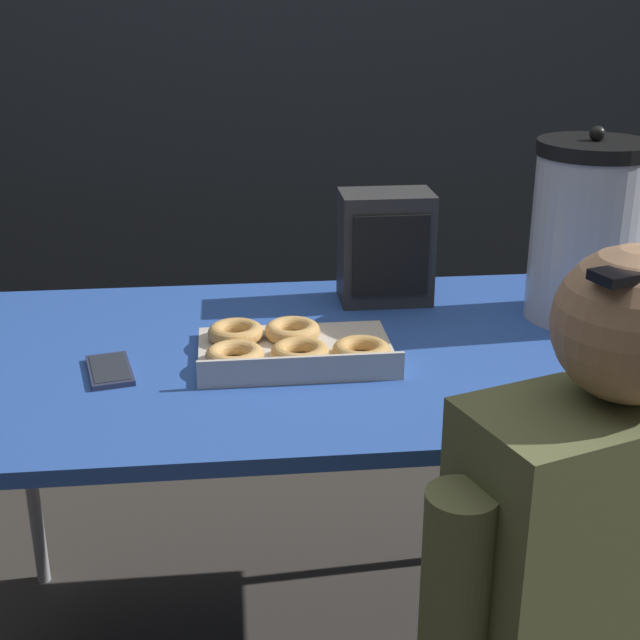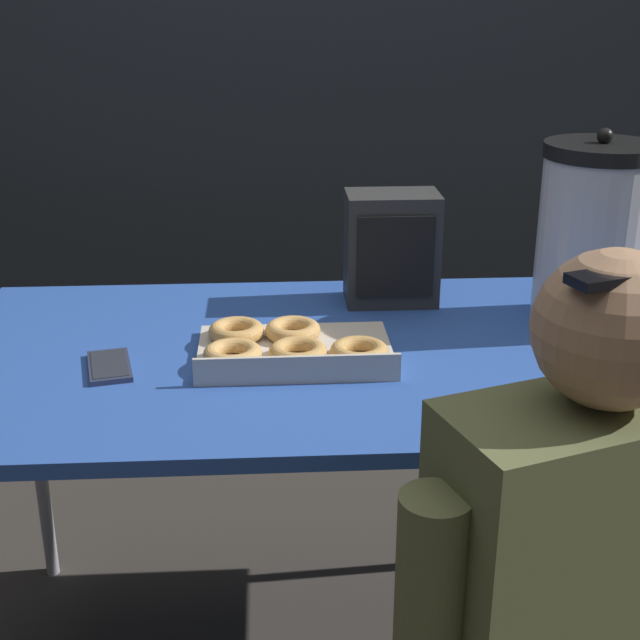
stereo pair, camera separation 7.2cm
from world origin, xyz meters
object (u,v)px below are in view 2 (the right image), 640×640
at_px(cell_phone, 109,366).
at_px(space_heater, 392,248).
at_px(coffee_urn, 594,235).
at_px(donut_box, 289,348).

relative_size(cell_phone, space_heater, 0.63).
height_order(cell_phone, space_heater, space_heater).
distance_m(coffee_urn, space_heater, 0.41).
relative_size(coffee_urn, space_heater, 1.65).
bearing_deg(cell_phone, space_heater, 18.06).
height_order(coffee_urn, cell_phone, coffee_urn).
bearing_deg(donut_box, space_heater, 52.11).
distance_m(donut_box, space_heater, 0.39).
bearing_deg(cell_phone, donut_box, -7.24).
height_order(donut_box, space_heater, space_heater).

